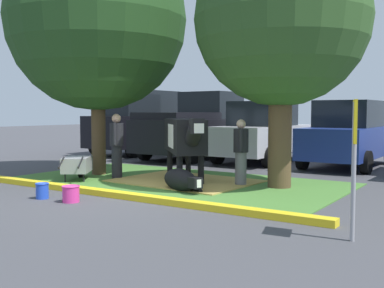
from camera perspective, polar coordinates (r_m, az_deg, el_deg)
name	(u,v)px	position (r m, az deg, el deg)	size (l,w,h in m)	color
ground_plane	(126,196)	(9.46, -8.03, -6.35)	(80.00, 80.00, 0.00)	#424247
grass_island	(175,181)	(11.27, -2.05, -4.59)	(7.89, 4.28, 0.02)	#477A33
curb_yellow	(109,193)	(9.52, -10.13, -5.95)	(9.09, 0.24, 0.12)	yellow
hay_bedding	(185,181)	(11.22, -0.85, -4.55)	(3.20, 2.40, 0.04)	tan
shade_tree_left	(97,21)	(12.86, -11.52, 14.48)	(4.69, 4.69, 6.40)	brown
shade_tree_right	(281,20)	(10.63, 10.85, 14.64)	(3.80, 3.80, 5.60)	brown
cow_holstein	(185,136)	(11.26, -0.87, 0.96)	(2.43, 2.53, 1.55)	black
calf_lying	(181,180)	(9.92, -1.34, -4.44)	(1.31, 0.90, 0.48)	black
person_handler	(241,151)	(10.60, 5.98, -0.82)	(0.34, 0.48, 1.51)	slate
person_visitor_near	(117,144)	(11.79, -9.17, -0.03)	(0.34, 0.47, 1.63)	black
wheelbarrow	(77,165)	(11.75, -13.83, -2.50)	(1.23, 1.47, 0.63)	gray
parking_sign	(354,142)	(6.37, 19.20, 0.26)	(0.17, 0.43, 1.85)	#99999E
bucket_blue	(42,190)	(9.56, -17.80, -5.42)	(0.27, 0.27, 0.31)	blue
bucket_pink	(71,194)	(9.05, -14.56, -5.87)	(0.34, 0.34, 0.31)	#EA3893
suv_black	(140,122)	(18.86, -6.35, 2.69)	(2.19, 4.64, 2.52)	black
pickup_truck_black	(199,127)	(17.06, 0.83, 2.06)	(2.30, 5.44, 2.42)	black
sedan_silver	(263,133)	(15.80, 8.64, 1.38)	(2.09, 4.44, 2.02)	silver
sedan_blue	(349,135)	(15.03, 18.57, 1.09)	(2.09, 4.44, 2.02)	navy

